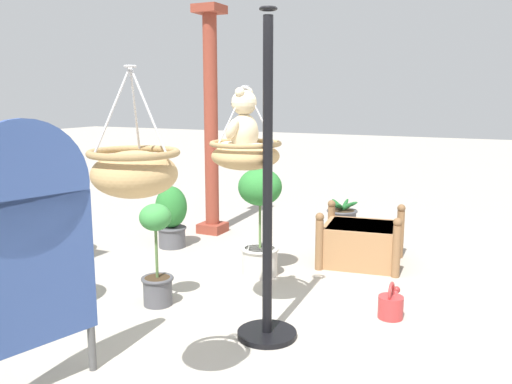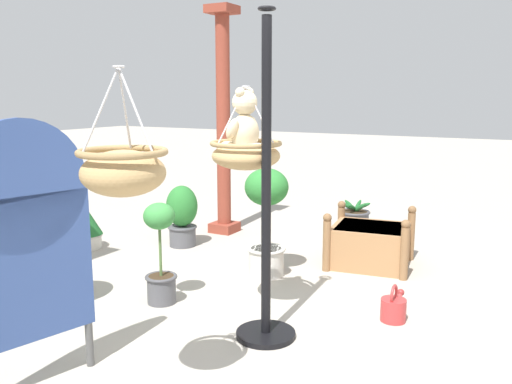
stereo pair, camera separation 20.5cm
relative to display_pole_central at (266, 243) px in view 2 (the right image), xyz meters
The scene contains 15 objects.
ground_plane 0.73m from the display_pole_central, 38.98° to the left, with size 40.00×40.00×0.00m, color #A8A093.
display_pole_central is the anchor object (origin of this frame).
hanging_basket_with_teddy 0.68m from the display_pole_central, 59.04° to the left, with size 0.53×0.53×0.61m.
teddy_bear 0.88m from the display_pole_central, 61.22° to the left, with size 0.33×0.30×0.48m.
hanging_basket_left_high 1.43m from the display_pole_central, behind, with size 0.46×0.46×0.65m.
greenhouse_pillar_far_back 3.19m from the display_pole_central, 37.95° to the left, with size 0.33×0.33×2.83m.
wooden_planter_box 2.09m from the display_pole_central, ahead, with size 0.87×0.94×0.60m.
potted_plant_flowering_red 3.14m from the display_pole_central, 70.56° to the left, with size 0.41×0.41×0.54m.
potted_plant_tall_leafy 2.62m from the display_pole_central, 50.22° to the left, with size 0.37×0.37×0.72m.
potted_plant_small_succulent 1.91m from the display_pole_central, 100.73° to the left, with size 0.51×0.51×0.86m.
potted_plant_conical_shrub 3.28m from the display_pole_central, ahead, with size 0.40×0.40×0.43m.
potted_plant_trailing_ivy 1.14m from the display_pole_central, 82.17° to the left, with size 0.28×0.28×0.88m.
potted_plant_broad_leaf 1.38m from the display_pole_central, 27.79° to the left, with size 0.42×0.42×1.07m.
display_sign_board 1.58m from the display_pole_central, 144.83° to the left, with size 0.77×0.24×1.63m.
watering_can 1.22m from the display_pole_central, 45.01° to the right, with size 0.35×0.20×0.30m.
Camera 2 is at (-3.37, -1.82, 1.76)m, focal length 37.60 mm.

